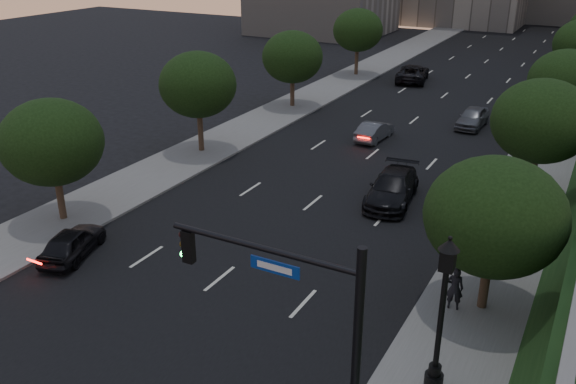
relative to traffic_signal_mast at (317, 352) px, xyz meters
The scene contains 21 objects.
ground 8.79m from the traffic_signal_mast, 167.31° to the left, with size 160.00×160.00×0.00m, color black.
road_surface 32.90m from the traffic_signal_mast, 103.78° to the left, with size 16.00×140.00×0.02m, color black.
sidewalk_right 32.05m from the traffic_signal_mast, 85.56° to the left, with size 4.50×140.00×0.15m, color slate.
sidewalk_left 36.70m from the traffic_signal_mast, 119.60° to the left, with size 4.50×140.00×0.15m, color slate.
tree_right_a 10.08m from the traffic_signal_mast, 75.55° to the left, with size 5.20×5.20×6.24m.
tree_right_b 21.91m from the traffic_signal_mast, 83.41° to the left, with size 5.20×5.20×6.74m.
tree_right_c 34.85m from the traffic_signal_mast, 85.86° to the left, with size 5.20×5.20×6.24m.
tree_left_a 19.69m from the traffic_signal_mast, 156.79° to the left, with size 5.00×5.00×6.34m.
tree_left_b 26.80m from the traffic_signal_mast, 132.48° to the left, with size 5.00×5.00×6.71m.
tree_left_c 37.42m from the traffic_signal_mast, 118.91° to the left, with size 5.00×5.00×6.34m.
tree_left_d 50.14m from the traffic_signal_mast, 111.15° to the left, with size 5.00×5.00×6.71m.
traffic_signal_mast is the anchor object (origin of this frame).
street_lamp 4.88m from the traffic_signal_mast, 63.26° to the left, with size 0.64×0.64×5.62m.
sedan_near_left 15.98m from the traffic_signal_mast, 160.34° to the left, with size 1.62×4.03×1.37m, color black.
sedan_mid_left 29.24m from the traffic_signal_mast, 107.64° to the left, with size 1.42×4.07×1.34m, color #4F5157.
sedan_far_left 48.54m from the traffic_signal_mast, 104.52° to the left, with size 2.74×5.95×1.65m, color black.
sedan_near_right 18.65m from the traffic_signal_mast, 102.81° to the left, with size 2.26×5.56×1.61m, color black.
sedan_far_right 34.42m from the traffic_signal_mast, 95.71° to the left, with size 1.80×4.47×1.52m, color #55585D.
pedestrian_a 9.57m from the traffic_signal_mast, 80.36° to the left, with size 0.65×0.43×1.79m, color black.
pedestrian_b 13.22m from the traffic_signal_mast, 81.17° to the left, with size 0.81×0.63×1.66m, color black.
pedestrian_c 15.43m from the traffic_signal_mast, 84.06° to the left, with size 1.02×0.42×1.73m, color black.
Camera 1 is at (13.19, -13.32, 13.60)m, focal length 38.00 mm.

